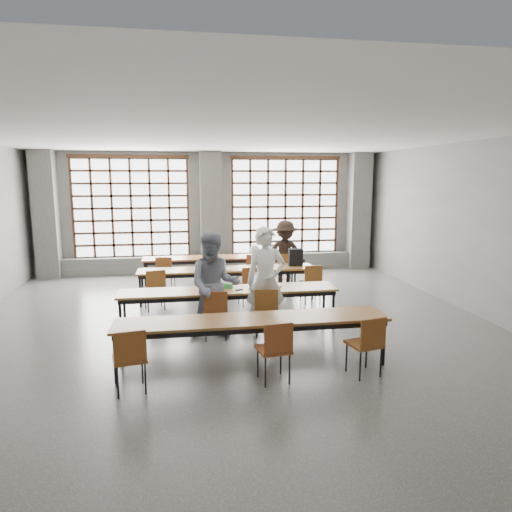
{
  "coord_description": "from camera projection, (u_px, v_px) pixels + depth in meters",
  "views": [
    {
      "loc": [
        -0.84,
        -8.03,
        2.76
      ],
      "look_at": [
        0.54,
        0.4,
        1.29
      ],
      "focal_mm": 32.0,
      "sensor_mm": 36.0,
      "label": 1
    }
  ],
  "objects": [
    {
      "name": "floor",
      "position": [
        231.0,
        329.0,
        8.41
      ],
      "size": [
        11.0,
        11.0,
        0.0
      ],
      "primitive_type": "plane",
      "color": "#4E4E4C",
      "rests_on": "ground"
    },
    {
      "name": "ceiling",
      "position": [
        229.0,
        134.0,
        7.82
      ],
      "size": [
        11.0,
        11.0,
        0.0
      ],
      "primitive_type": "plane",
      "rotation": [
        3.14,
        0.0,
        0.0
      ],
      "color": "silver",
      "rests_on": "floor"
    },
    {
      "name": "wall_back",
      "position": [
        210.0,
        212.0,
        13.47
      ],
      "size": [
        10.0,
        0.0,
        10.0
      ],
      "primitive_type": "plane",
      "rotation": [
        1.57,
        0.0,
        0.0
      ],
      "color": "slate",
      "rests_on": "floor"
    },
    {
      "name": "wall_front",
      "position": [
        325.0,
        346.0,
        2.77
      ],
      "size": [
        10.0,
        0.0,
        10.0
      ],
      "primitive_type": "plane",
      "rotation": [
        -1.57,
        0.0,
        0.0
      ],
      "color": "slate",
      "rests_on": "floor"
    },
    {
      "name": "wall_right",
      "position": [
        484.0,
        230.0,
        8.91
      ],
      "size": [
        0.0,
        11.0,
        11.0
      ],
      "primitive_type": "plane",
      "rotation": [
        1.57,
        0.0,
        -1.57
      ],
      "color": "slate",
      "rests_on": "floor"
    },
    {
      "name": "column_left",
      "position": [
        46.0,
        215.0,
        12.48
      ],
      "size": [
        0.6,
        0.55,
        3.5
      ],
      "primitive_type": "cube",
      "color": "#51514E",
      "rests_on": "floor"
    },
    {
      "name": "column_mid",
      "position": [
        211.0,
        213.0,
        13.19
      ],
      "size": [
        0.6,
        0.55,
        3.5
      ],
      "primitive_type": "cube",
      "color": "#51514E",
      "rests_on": "floor"
    },
    {
      "name": "column_right",
      "position": [
        359.0,
        211.0,
        13.91
      ],
      "size": [
        0.6,
        0.55,
        3.5
      ],
      "primitive_type": "cube",
      "color": "#51514E",
      "rests_on": "floor"
    },
    {
      "name": "window_left",
      "position": [
        131.0,
        208.0,
        13.01
      ],
      "size": [
        3.32,
        0.12,
        3.0
      ],
      "color": "white",
      "rests_on": "wall_back"
    },
    {
      "name": "window_right",
      "position": [
        285.0,
        207.0,
        13.72
      ],
      "size": [
        3.32,
        0.12,
        3.0
      ],
      "color": "white",
      "rests_on": "wall_back"
    },
    {
      "name": "sill_ledge",
      "position": [
        212.0,
        263.0,
        13.53
      ],
      "size": [
        9.8,
        0.35,
        0.5
      ],
      "primitive_type": "cube",
      "color": "#51514E",
      "rests_on": "floor"
    },
    {
      "name": "desk_row_a",
      "position": [
        221.0,
        259.0,
        11.89
      ],
      "size": [
        4.0,
        0.7,
        0.73
      ],
      "color": "brown",
      "rests_on": "floor"
    },
    {
      "name": "desk_row_b",
      "position": [
        227.0,
        271.0,
        10.35
      ],
      "size": [
        4.0,
        0.7,
        0.73
      ],
      "color": "brown",
      "rests_on": "floor"
    },
    {
      "name": "desk_row_c",
      "position": [
        229.0,
        293.0,
        8.42
      ],
      "size": [
        4.0,
        0.7,
        0.73
      ],
      "color": "brown",
      "rests_on": "floor"
    },
    {
      "name": "desk_row_d",
      "position": [
        253.0,
        323.0,
        6.67
      ],
      "size": [
        4.0,
        0.7,
        0.73
      ],
      "color": "brown",
      "rests_on": "floor"
    },
    {
      "name": "chair_back_left",
      "position": [
        165.0,
        270.0,
        11.07
      ],
      "size": [
        0.5,
        0.5,
        0.88
      ],
      "color": "maroon",
      "rests_on": "floor"
    },
    {
      "name": "chair_back_mid",
      "position": [
        254.0,
        268.0,
        11.42
      ],
      "size": [
        0.49,
        0.5,
        0.88
      ],
      "color": "brown",
      "rests_on": "floor"
    },
    {
      "name": "chair_back_right",
      "position": [
        286.0,
        267.0,
        11.55
      ],
      "size": [
        0.49,
        0.49,
        0.88
      ],
      "color": "brown",
      "rests_on": "floor"
    },
    {
      "name": "chair_mid_left",
      "position": [
        155.0,
        286.0,
        9.51
      ],
      "size": [
        0.51,
        0.51,
        0.88
      ],
      "color": "brown",
      "rests_on": "floor"
    },
    {
      "name": "chair_mid_centre",
      "position": [
        249.0,
        282.0,
        9.83
      ],
      "size": [
        0.48,
        0.48,
        0.88
      ],
      "color": "brown",
      "rests_on": "floor"
    },
    {
      "name": "chair_mid_right",
      "position": [
        312.0,
        280.0,
        10.05
      ],
      "size": [
        0.44,
        0.44,
        0.88
      ],
      "color": "brown",
      "rests_on": "floor"
    },
    {
      "name": "chair_front_left",
      "position": [
        215.0,
        310.0,
        7.78
      ],
      "size": [
        0.43,
        0.43,
        0.88
      ],
      "color": "maroon",
      "rests_on": "floor"
    },
    {
      "name": "chair_front_right",
      "position": [
        266.0,
        307.0,
        7.92
      ],
      "size": [
        0.49,
        0.49,
        0.88
      ],
      "color": "brown",
      "rests_on": "floor"
    },
    {
      "name": "chair_near_left",
      "position": [
        130.0,
        354.0,
        5.81
      ],
      "size": [
        0.49,
        0.5,
        0.88
      ],
      "color": "brown",
      "rests_on": "floor"
    },
    {
      "name": "chair_near_mid",
      "position": [
        275.0,
        346.0,
        6.11
      ],
      "size": [
        0.47,
        0.48,
        0.88
      ],
      "color": "maroon",
      "rests_on": "floor"
    },
    {
      "name": "chair_near_right",
      "position": [
        368.0,
        340.0,
        6.32
      ],
      "size": [
        0.5,
        0.5,
        0.88
      ],
      "color": "brown",
      "rests_on": "floor"
    },
    {
      "name": "student_male",
      "position": [
        266.0,
        282.0,
        7.97
      ],
      "size": [
        0.7,
        0.47,
        1.92
      ],
      "primitive_type": "imported",
      "rotation": [
        0.0,
        0.0,
        -0.01
      ],
      "color": "white",
      "rests_on": "floor"
    },
    {
      "name": "student_female",
      "position": [
        215.0,
        285.0,
        7.84
      ],
      "size": [
        0.95,
        0.77,
        1.86
      ],
      "primitive_type": "imported",
      "rotation": [
        0.0,
        0.0,
        -0.08
      ],
      "color": "#172447",
      "rests_on": "floor"
    },
    {
      "name": "student_back",
      "position": [
        285.0,
        254.0,
        11.62
      ],
      "size": [
        1.12,
        0.68,
        1.69
      ],
      "primitive_type": "imported",
      "rotation": [
        0.0,
        0.0,
        -0.05
      ],
      "color": "black",
      "rests_on": "floor"
    },
    {
      "name": "laptop_front",
      "position": [
        258.0,
        283.0,
        8.59
      ],
      "size": [
        0.41,
        0.37,
        0.26
      ],
      "color": "silver",
      "rests_on": "desk_row_c"
    },
    {
      "name": "laptop_back",
      "position": [
        271.0,
        252.0,
        12.19
      ],
      "size": [
        0.38,
        0.32,
        0.26
      ],
      "color": "#BCBBC1",
      "rests_on": "desk_row_a"
    },
    {
      "name": "mouse",
      "position": [
        280.0,
        286.0,
        8.53
      ],
      "size": [
        0.11,
        0.1,
        0.04
      ],
      "primitive_type": "ellipsoid",
      "rotation": [
        0.0,
        0.0,
        0.38
      ],
      "color": "white",
      "rests_on": "desk_row_c"
    },
    {
      "name": "green_box",
      "position": [
        226.0,
        286.0,
        8.47
      ],
      "size": [
        0.27,
        0.18,
        0.09
      ],
      "primitive_type": "cube",
      "rotation": [
        0.0,
        0.0,
        -0.4
      ],
      "color": "green",
      "rests_on": "desk_row_c"
    },
    {
      "name": "phone",
      "position": [
        239.0,
        290.0,
        8.33
      ],
      "size": [
        0.14,
        0.11,
        0.01
      ],
      "primitive_type": "cube",
      "rotation": [
        0.0,
        0.0,
        0.39
      ],
      "color": "black",
      "rests_on": "desk_row_c"
    },
    {
      "name": "paper_sheet_a",
      "position": [
        201.0,
        269.0,
        10.3
      ],
      "size": [
        0.32,
        0.25,
        0.0
      ],
      "primitive_type": "cube",
      "rotation": [
        0.0,
        0.0,
        0.15
      ],
      "color": "white",
      "rests_on": "desk_row_b"
    },
    {
      "name": "paper_sheet_b",
      "position": [
        214.0,
        269.0,
        10.25
      ],
      "size": [
        0.36,
        0.34,
        0.0
      ],
      "primitive_type": "cube",
      "rotation": [
        0.0,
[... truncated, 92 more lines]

